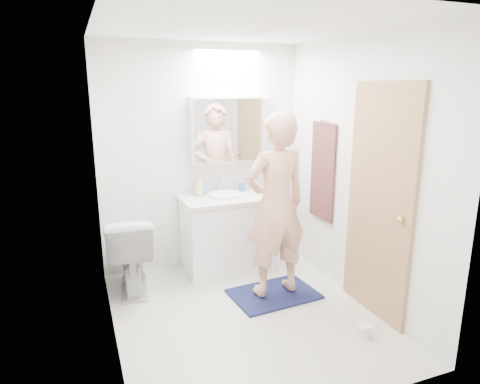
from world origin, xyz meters
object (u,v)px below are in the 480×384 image
medicine_cabinet (230,130)px  toilet_paper_roll (364,331)px  person (276,205)px  toothbrush_cup (242,188)px  toilet (131,252)px  soap_bottle_b (202,187)px  vanity_cabinet (227,235)px  soap_bottle_a (199,186)px

medicine_cabinet → toilet_paper_roll: (0.46, -1.84, -1.45)m
person → toothbrush_cup: (0.03, 0.90, -0.04)m
medicine_cabinet → toilet: (-1.15, -0.32, -1.11)m
toilet → soap_bottle_b: bearing=-153.0°
toilet_paper_roll → toilet: bearing=136.8°
vanity_cabinet → soap_bottle_b: bearing=140.3°
medicine_cabinet → person: bearing=-84.8°
toothbrush_cup → toilet_paper_roll: size_ratio=0.82×
vanity_cabinet → person: 0.93m
person → soap_bottle_b: size_ratio=10.23×
toilet → soap_bottle_a: bearing=-154.1°
toilet → vanity_cabinet: bearing=-166.6°
vanity_cabinet → toothbrush_cup: toothbrush_cup is taller
vanity_cabinet → toilet: size_ratio=1.16×
toilet → soap_bottle_b: 1.00m
toilet → toilet_paper_roll: toilet is taller
soap_bottle_a → soap_bottle_b: bearing=39.5°
toilet → person: bearing=160.1°
person → soap_bottle_b: 1.02m
person → toilet_paper_roll: size_ratio=15.48×
toilet_paper_roll → toothbrush_cup: bearing=100.9°
medicine_cabinet → toothbrush_cup: medicine_cabinet is taller
vanity_cabinet → soap_bottle_a: 0.61m
soap_bottle_a → toothbrush_cup: 0.50m
medicine_cabinet → soap_bottle_b: (-0.34, -0.03, -0.60)m
person → soap_bottle_b: person is taller
vanity_cabinet → toilet: 1.03m
person → soap_bottle_a: bearing=-67.0°
toilet → toilet_paper_roll: 2.24m
toilet → toilet_paper_roll: (1.62, -1.52, -0.34)m
medicine_cabinet → toilet_paper_roll: medicine_cabinet is taller
toilet → soap_bottle_b: soap_bottle_b is taller
medicine_cabinet → toilet: 1.64m
medicine_cabinet → person: 1.13m
toilet → person: 1.48m
medicine_cabinet → soap_bottle_a: medicine_cabinet is taller
soap_bottle_b → toothbrush_cup: (0.46, -0.02, -0.04)m
soap_bottle_b → toothbrush_cup: soap_bottle_b is taller
toothbrush_cup → toilet_paper_roll: toothbrush_cup is taller
vanity_cabinet → person: (0.21, -0.74, 0.51)m
toilet → person: (1.24, -0.63, 0.51)m
person → vanity_cabinet: bearing=-78.6°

